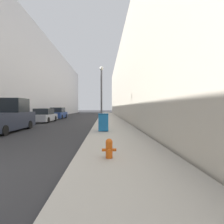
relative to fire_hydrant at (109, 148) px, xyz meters
The scene contains 9 objects.
sidewalk_right 16.08m from the fire_hydrant, 87.98° to the left, with size 3.33×60.00×0.14m.
building_left_glass 28.98m from the fire_hydrant, 122.03° to the left, with size 12.00×60.00×12.62m.
building_right_stone 26.05m from the fire_hydrant, 70.91° to the left, with size 12.00×60.00×11.89m.
fire_hydrant is the anchor object (origin of this frame).
trash_bin 6.04m from the fire_hydrant, 92.07° to the left, with size 0.65×0.63×1.16m.
lamppost 11.21m from the fire_hydrant, 92.26° to the left, with size 0.36×0.36×5.34m.
pickup_truck 10.11m from the fire_hydrant, 134.78° to the left, with size 2.27×5.59×2.36m.
parked_sedan_near 16.71m from the fire_hydrant, 115.26° to the left, with size 1.97×4.49×1.57m.
parked_sedan_far 22.29m from the fire_hydrant, 108.66° to the left, with size 1.96×4.50×1.67m.
Camera 1 is at (4.64, -3.38, 1.69)m, focal length 28.00 mm.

